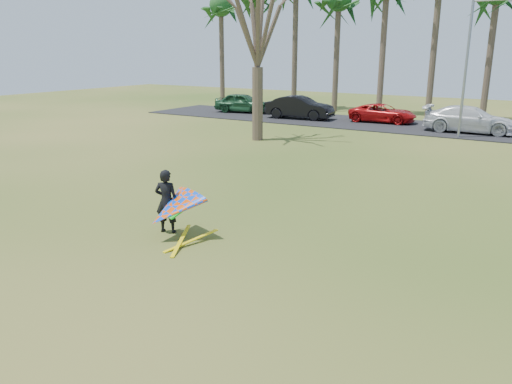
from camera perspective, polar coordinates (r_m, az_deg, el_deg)
The scene contains 11 objects.
ground at distance 13.42m, azimuth -4.55°, elevation -6.51°, with size 100.00×100.00×0.00m, color #214910.
parking_strip at distance 36.08m, azimuth 19.85°, elevation 6.83°, with size 46.00×7.00×0.06m, color black.
palm_0 at distance 50.59m, azimuth -4.03°, elevation 20.41°, with size 4.84×4.84×10.84m.
palm_3 at distance 44.69m, azimuth 9.45°, elevation 20.86°, with size 4.84×4.84×10.84m.
bare_tree_left at distance 29.39m, azimuth 0.18°, elevation 19.39°, with size 6.60×6.60×9.70m.
streetlight at distance 32.38m, azimuth 23.22°, elevation 13.49°, with size 2.28×0.18×8.00m.
car_0 at distance 42.81m, azimuth -1.52°, elevation 10.16°, with size 1.91×4.74×1.62m, color #1C4627.
car_1 at distance 38.91m, azimuth 5.00°, elevation 9.61°, with size 1.81×5.20×1.71m, color black.
car_2 at distance 37.91m, azimuth 14.27°, elevation 8.73°, with size 2.20×4.77×1.33m, color #B40E0F.
car_3 at distance 34.89m, azimuth 23.27°, elevation 7.63°, with size 2.31×5.69×1.65m, color silver.
kite_flyer at distance 14.14m, azimuth -9.58°, elevation -1.80°, with size 2.13×2.39×2.03m.
Camera 1 is at (7.44, -9.94, 5.09)m, focal length 35.00 mm.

